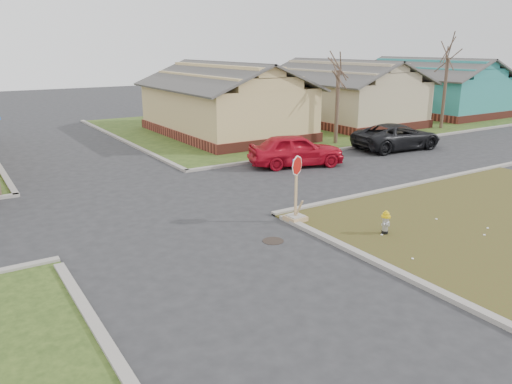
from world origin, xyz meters
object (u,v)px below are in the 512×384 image
fire_hydrant (386,221)px  red_sedan (296,150)px  dark_pickup (397,136)px  stop_sign (296,207)px

fire_hydrant → red_sedan: (3.23, 8.87, 0.32)m
dark_pickup → red_sedan: bearing=96.6°
dark_pickup → fire_hydrant: bearing=135.9°
fire_hydrant → dark_pickup: size_ratio=0.14×
red_sedan → dark_pickup: red_sedan is taller
fire_hydrant → stop_sign: bearing=110.0°
red_sedan → stop_sign: bearing=161.0°
stop_sign → red_sedan: 8.06m
stop_sign → fire_hydrant: bearing=-59.4°
fire_hydrant → red_sedan: 9.44m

